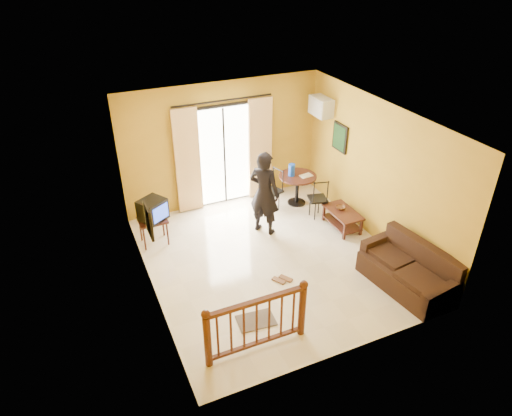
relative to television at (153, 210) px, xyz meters
name	(u,v)px	position (x,y,z in m)	size (l,w,h in m)	color
ground	(271,259)	(1.87, -1.45, -0.76)	(5.00, 5.00, 0.00)	beige
room_shell	(273,180)	(1.87, -1.45, 0.94)	(5.00, 5.00, 5.00)	white
balcony_door	(224,155)	(1.87, 0.98, 0.42)	(2.25, 0.14, 2.46)	black
tv_table	(153,223)	(-0.03, 0.00, -0.29)	(0.55, 0.46, 0.55)	black
television	(153,210)	(0.00, 0.00, 0.00)	(0.63, 0.61, 0.43)	black
picture_left	(149,221)	(-0.35, -1.65, 0.79)	(0.05, 0.42, 0.52)	black
dining_table	(297,181)	(3.34, 0.26, -0.21)	(0.85, 0.85, 0.71)	black
water_jug	(292,170)	(3.21, 0.32, 0.08)	(0.15, 0.15, 0.28)	#1340BB
serving_tray	(306,176)	(3.50, 0.16, -0.04)	(0.28, 0.18, 0.02)	beige
dining_chairs	(294,212)	(3.08, -0.09, -0.76)	(1.24, 1.20, 0.95)	black
air_conditioner	(321,107)	(3.96, 0.50, 1.39)	(0.31, 0.60, 0.40)	silver
botanical_print	(340,137)	(4.08, -0.15, 0.89)	(0.05, 0.50, 0.60)	black
coffee_table	(342,217)	(3.72, -1.05, -0.50)	(0.50, 0.90, 0.40)	black
bowl	(340,208)	(3.72, -0.94, -0.33)	(0.20, 0.20, 0.06)	brown
sofa	(409,271)	(3.72, -3.12, -0.45)	(1.01, 1.84, 0.83)	black
standing_person	(264,193)	(2.16, -0.49, 0.13)	(0.65, 0.43, 1.79)	black
stair_balustrade	(257,320)	(0.72, -3.35, -0.20)	(1.63, 0.13, 1.04)	#471E0F
doormat	(256,320)	(0.94, -2.83, -0.75)	(0.60, 0.40, 0.02)	#584D46
sandals	(282,279)	(1.78, -2.10, -0.75)	(0.36, 0.27, 0.03)	brown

